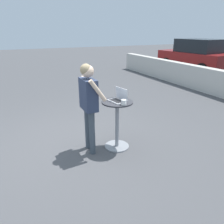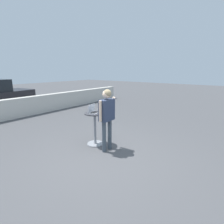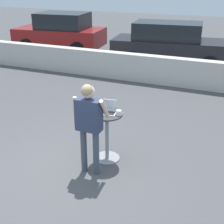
% 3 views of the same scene
% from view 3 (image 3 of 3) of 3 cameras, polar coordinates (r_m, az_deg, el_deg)
% --- Properties ---
extents(ground_plane, '(50.00, 50.00, 0.00)m').
position_cam_3_polar(ground_plane, '(5.78, -8.19, -10.80)').
color(ground_plane, '#4C4C4F').
extents(pavement_kerb, '(15.31, 0.35, 0.89)m').
position_cam_3_polar(pavement_kerb, '(10.32, 7.62, 7.73)').
color(pavement_kerb, beige).
rests_on(pavement_kerb, ground_plane).
extents(cafe_table, '(0.59, 0.59, 0.95)m').
position_cam_3_polar(cafe_table, '(5.83, -0.93, -3.95)').
color(cafe_table, gray).
rests_on(cafe_table, ground_plane).
extents(laptop, '(0.37, 0.30, 0.24)m').
position_cam_3_polar(laptop, '(5.66, -0.90, 0.37)').
color(laptop, silver).
rests_on(laptop, cafe_table).
extents(coffee_mug, '(0.13, 0.09, 0.10)m').
position_cam_3_polar(coffee_mug, '(5.57, 1.25, -0.15)').
color(coffee_mug, white).
rests_on(coffee_mug, cafe_table).
extents(standing_person, '(0.57, 0.37, 1.67)m').
position_cam_3_polar(standing_person, '(5.22, -4.26, -1.15)').
color(standing_person, '#424C56').
rests_on(standing_person, ground_plane).
extents(parked_car_near_street, '(4.70, 2.18, 1.65)m').
position_cam_3_polar(parked_car_near_street, '(12.38, 10.74, 12.06)').
color(parked_car_near_street, black).
rests_on(parked_car_near_street, ground_plane).
extents(parked_car_further_down, '(4.12, 2.31, 1.74)m').
position_cam_3_polar(parked_car_further_down, '(14.83, -9.35, 14.18)').
color(parked_car_further_down, maroon).
rests_on(parked_car_further_down, ground_plane).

